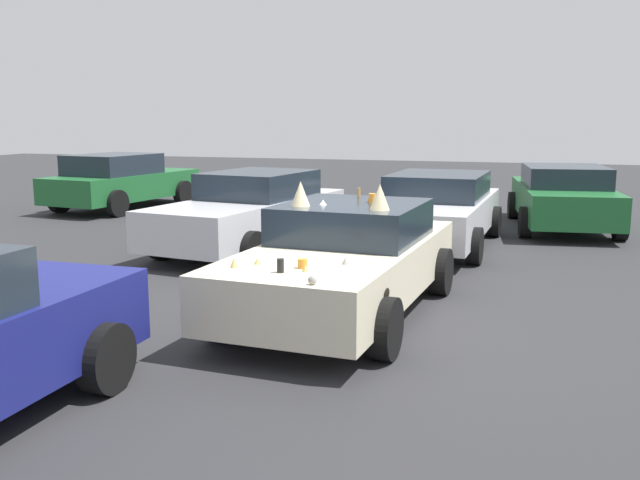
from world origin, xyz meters
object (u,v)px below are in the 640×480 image
object	(u,v)px
art_car_decorated	(346,259)
parked_sedan_near_left	(252,211)
parked_sedan_behind_left	(563,197)
parked_sedan_far_left	(437,209)
parked_sedan_near_right	(121,181)

from	to	relation	value
art_car_decorated	parked_sedan_near_left	bearing A→B (deg)	-138.82
parked_sedan_behind_left	parked_sedan_far_left	xyz separation A→B (m)	(-2.85, 2.27, -0.01)
art_car_decorated	parked_sedan_near_right	bearing A→B (deg)	-129.80
parked_sedan_near_right	parked_sedan_behind_left	bearing A→B (deg)	-82.66
parked_sedan_near_right	parked_sedan_far_left	distance (m)	9.02
parked_sedan_near_left	parked_sedan_near_right	xyz separation A→B (m)	(4.16, 5.41, 0.03)
parked_sedan_behind_left	parked_sedan_far_left	distance (m)	3.65
parked_sedan_near_left	parked_sedan_behind_left	bearing A→B (deg)	135.56
parked_sedan_near_left	art_car_decorated	bearing A→B (deg)	45.59
parked_sedan_near_left	parked_sedan_behind_left	world-z (taller)	parked_sedan_near_left
parked_sedan_near_left	parked_sedan_behind_left	xyz separation A→B (m)	(4.15, -5.41, -0.00)
art_car_decorated	parked_sedan_near_right	distance (m)	11.22
parked_sedan_near_right	parked_sedan_behind_left	world-z (taller)	parked_sedan_near_right
art_car_decorated	parked_sedan_far_left	bearing A→B (deg)	178.89
art_car_decorated	parked_sedan_behind_left	distance (m)	8.16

